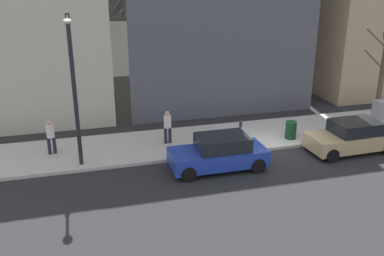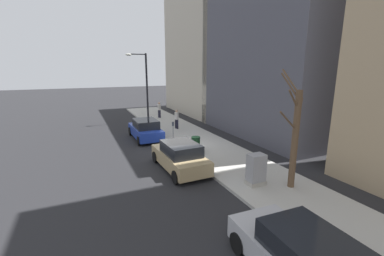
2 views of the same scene
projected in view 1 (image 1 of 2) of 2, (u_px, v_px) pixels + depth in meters
name	position (u px, v px, depth m)	size (l,w,h in m)	color
ground_plane	(276.00, 150.00, 20.80)	(120.00, 120.00, 0.00)	#232326
sidewalk	(259.00, 134.00, 22.59)	(4.00, 36.00, 0.15)	#B2AFA8
parked_car_tan	(352.00, 137.00, 20.46)	(2.02, 4.24, 1.52)	tan
parked_car_blue	(219.00, 153.00, 18.63)	(1.92, 4.20, 1.52)	#1E389E
parking_meter	(240.00, 131.00, 20.44)	(0.14, 0.10, 1.35)	slate
utility_box	(380.00, 114.00, 23.38)	(0.83, 0.61, 1.43)	#A8A399
streetlamp	(73.00, 80.00, 17.38)	(1.97, 0.32, 6.50)	black
bare_tree	(381.00, 78.00, 24.18)	(2.10, 1.50, 5.14)	brown
trash_bin	(291.00, 130.00, 21.72)	(0.56, 0.56, 0.90)	#14381E
pedestrian_near_meter	(168.00, 125.00, 20.96)	(0.36, 0.39, 1.66)	#1E1E2D
pedestrian_midblock	(51.00, 135.00, 19.71)	(0.36, 0.39, 1.66)	#1E1E2D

